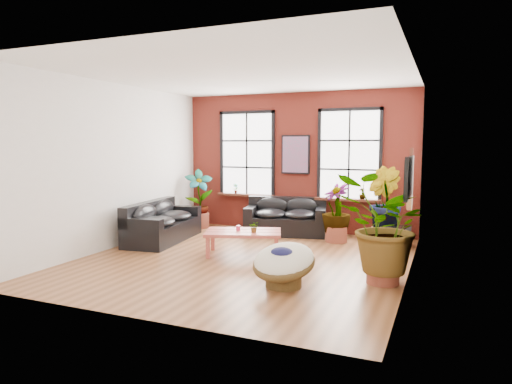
# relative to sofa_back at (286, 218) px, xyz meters

# --- Properties ---
(room) EXTENTS (6.04, 6.54, 3.54)m
(room) POSITION_rel_sofa_back_xyz_m (0.08, -2.56, 1.34)
(room) COLOR brown
(room) RESTS_ON ground
(sofa_back) EXTENTS (2.11, 1.34, 0.90)m
(sofa_back) POSITION_rel_sofa_back_xyz_m (0.00, 0.00, 0.00)
(sofa_back) COLOR black
(sofa_back) RESTS_ON ground
(sofa_left) EXTENTS (1.23, 2.36, 0.89)m
(sofa_left) POSITION_rel_sofa_back_xyz_m (-2.40, -1.84, -0.00)
(sofa_left) COLOR black
(sofa_left) RESTS_ON ground
(coffee_table) EXTENTS (1.70, 1.31, 0.58)m
(coffee_table) POSITION_rel_sofa_back_xyz_m (-0.10, -2.34, 0.02)
(coffee_table) COLOR #B14A40
(coffee_table) RESTS_ON ground
(papasan_chair) EXTENTS (1.10, 1.12, 0.73)m
(papasan_chair) POSITION_rel_sofa_back_xyz_m (1.34, -4.00, -0.03)
(papasan_chair) COLOR brown
(papasan_chair) RESTS_ON ground
(poster) EXTENTS (0.74, 0.06, 0.98)m
(poster) POSITION_rel_sofa_back_xyz_m (0.08, 0.47, 1.54)
(poster) COLOR black
(poster) RESTS_ON room
(tv_wall_unit) EXTENTS (0.13, 1.86, 1.20)m
(tv_wall_unit) POSITION_rel_sofa_back_xyz_m (3.01, -2.11, 1.14)
(tv_wall_unit) COLOR black
(tv_wall_unit) RESTS_ON room
(media_box) EXTENTS (0.63, 0.56, 0.45)m
(media_box) POSITION_rel_sofa_back_xyz_m (2.65, -0.46, -0.18)
(media_box) COLOR black
(media_box) RESTS_ON ground
(pot_back_left) EXTENTS (0.64, 0.64, 0.39)m
(pot_back_left) POSITION_rel_sofa_back_xyz_m (-2.41, -0.07, -0.21)
(pot_back_left) COLOR brown
(pot_back_left) RESTS_ON ground
(pot_back_right) EXTENTS (0.54, 0.54, 0.34)m
(pot_back_right) POSITION_rel_sofa_back_xyz_m (2.32, -0.08, -0.23)
(pot_back_right) COLOR brown
(pot_back_right) RESTS_ON ground
(pot_right_wall) EXTENTS (0.54, 0.54, 0.38)m
(pot_right_wall) POSITION_rel_sofa_back_xyz_m (2.74, -3.22, -0.22)
(pot_right_wall) COLOR brown
(pot_right_wall) RESTS_ON ground
(pot_mid) EXTENTS (0.64, 0.64, 0.36)m
(pot_mid) POSITION_rel_sofa_back_xyz_m (1.36, -0.44, -0.23)
(pot_mid) COLOR brown
(pot_mid) RESTS_ON ground
(floor_plant_back_left) EXTENTS (0.89, 0.85, 1.41)m
(floor_plant_back_left) POSITION_rel_sofa_back_xyz_m (-2.42, -0.05, 0.45)
(floor_plant_back_left) COLOR #124624
(floor_plant_back_left) RESTS_ON ground
(floor_plant_back_right) EXTENTS (1.08, 1.11, 1.56)m
(floor_plant_back_right) POSITION_rel_sofa_back_xyz_m (2.33, -0.08, 0.53)
(floor_plant_back_right) COLOR #124624
(floor_plant_back_right) RESTS_ON ground
(floor_plant_right_wall) EXTENTS (1.85, 1.79, 1.57)m
(floor_plant_right_wall) POSITION_rel_sofa_back_xyz_m (2.71, -3.25, 0.54)
(floor_plant_right_wall) COLOR #124624
(floor_plant_right_wall) RESTS_ON ground
(floor_plant_mid) EXTENTS (0.95, 0.95, 1.20)m
(floor_plant_mid) POSITION_rel_sofa_back_xyz_m (1.34, -0.40, 0.33)
(floor_plant_mid) COLOR #124624
(floor_plant_mid) RESTS_ON ground
(table_plant) EXTENTS (0.24, 0.23, 0.22)m
(table_plant) POSITION_rel_sofa_back_xyz_m (0.17, -2.40, 0.19)
(table_plant) COLOR #124624
(table_plant) RESTS_ON coffee_table
(sill_plant_left) EXTENTS (0.17, 0.17, 0.27)m
(sill_plant_left) POSITION_rel_sofa_back_xyz_m (-1.57, 0.42, 0.63)
(sill_plant_left) COLOR #124624
(sill_plant_left) RESTS_ON room
(sill_plant_right) EXTENTS (0.19, 0.19, 0.27)m
(sill_plant_right) POSITION_rel_sofa_back_xyz_m (1.78, 0.42, 0.63)
(sill_plant_right) COLOR #124624
(sill_plant_right) RESTS_ON room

